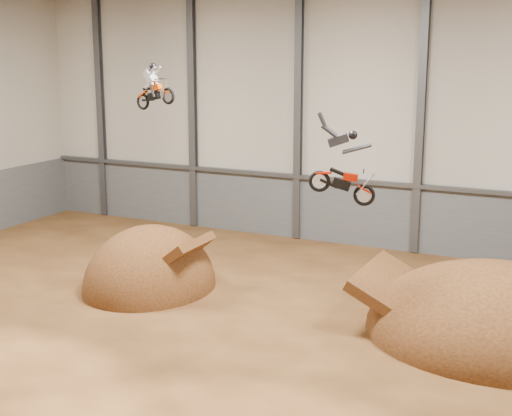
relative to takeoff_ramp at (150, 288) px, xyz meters
The scene contains 12 objects.
floor 7.12m from the takeoff_ramp, 34.20° to the right, with size 40.00×40.00×0.00m, color #482A13.
back_wall 14.31m from the takeoff_ramp, 61.83° to the left, with size 40.00×0.10×14.00m, color beige.
lower_band_back 12.51m from the takeoff_ramp, 61.61° to the left, with size 39.80×0.18×3.50m, color #585C60.
steel_rail 12.76m from the takeoff_ramp, 61.28° to the left, with size 39.80×0.35×0.20m, color #47494F.
steel_column_0 16.79m from the takeoff_ramp, 134.94° to the left, with size 0.40×0.36×13.90m, color #47494F.
steel_column_1 13.51m from the takeoff_ramp, 110.84° to the left, with size 0.40×0.36×13.90m, color #47494F.
steel_column_2 13.12m from the takeoff_ramp, 76.68° to the left, with size 0.40×0.36×13.90m, color #47494F.
steel_column_3 15.83m from the takeoff_ramp, 49.50° to the left, with size 0.40×0.36×13.90m, color #47494F.
takeoff_ramp is the anchor object (origin of this frame).
landing_ramp 14.68m from the takeoff_ramp, ahead, with size 9.59×8.48×5.53m, color #3F220F.
fmx_rider_a 9.19m from the takeoff_ramp, 35.28° to the right, with size 2.11×0.80×1.91m, color #EF4701, non-canonical shape.
fmx_rider_b 11.44m from the takeoff_ramp, ahead, with size 3.20×0.92×2.75m, color red, non-canonical shape.
Camera 1 is at (11.59, -21.14, 10.33)m, focal length 50.00 mm.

